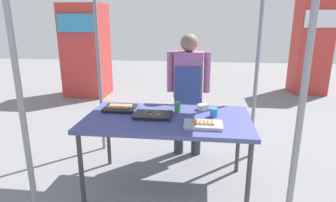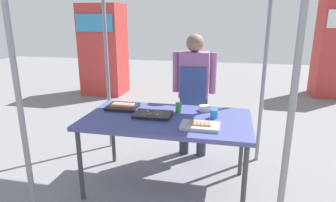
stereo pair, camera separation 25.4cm
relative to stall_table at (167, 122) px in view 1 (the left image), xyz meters
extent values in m
plane|color=slate|center=(0.00, 0.00, -0.70)|extent=(18.00, 18.00, 0.00)
cube|color=#4C518C|center=(0.00, 0.00, 0.03)|extent=(1.60, 0.90, 0.04)
cylinder|color=#3F3F44|center=(-0.74, -0.39, -0.34)|extent=(0.04, 0.04, 0.71)
cylinder|color=#3F3F44|center=(0.74, -0.39, -0.34)|extent=(0.04, 0.04, 0.71)
cylinder|color=#3F3F44|center=(-0.74, 0.39, -0.34)|extent=(0.04, 0.04, 0.71)
cylinder|color=#3F3F44|center=(0.74, 0.39, -0.34)|extent=(0.04, 0.04, 0.71)
cylinder|color=gray|center=(-0.95, -0.80, 0.40)|extent=(0.04, 0.04, 2.19)
cylinder|color=gray|center=(0.95, -0.80, 0.40)|extent=(0.04, 0.04, 2.19)
cylinder|color=gray|center=(-0.95, 0.80, 0.40)|extent=(0.04, 0.04, 2.19)
cylinder|color=gray|center=(0.95, 0.80, 0.40)|extent=(0.04, 0.04, 2.19)
cube|color=silver|center=(0.34, -0.21, 0.06)|extent=(0.33, 0.21, 0.02)
cube|color=silver|center=(0.34, -0.21, 0.08)|extent=(0.34, 0.22, 0.01)
cylinder|color=tan|center=(0.26, -0.21, 0.09)|extent=(0.03, 0.10, 0.03)
cylinder|color=tan|center=(0.29, -0.21, 0.09)|extent=(0.03, 0.10, 0.03)
cylinder|color=tan|center=(0.33, -0.21, 0.09)|extent=(0.03, 0.10, 0.03)
cylinder|color=tan|center=(0.36, -0.21, 0.09)|extent=(0.03, 0.10, 0.03)
cylinder|color=tan|center=(0.39, -0.21, 0.09)|extent=(0.03, 0.10, 0.03)
cylinder|color=tan|center=(0.43, -0.21, 0.09)|extent=(0.03, 0.10, 0.03)
cube|color=black|center=(-0.14, 0.00, 0.06)|extent=(0.35, 0.24, 0.02)
cube|color=black|center=(-0.14, 0.00, 0.08)|extent=(0.36, 0.25, 0.01)
cylinder|color=tan|center=(-0.14, -0.05, 0.08)|extent=(0.21, 0.01, 0.01)
cube|color=tan|center=(-0.17, -0.05, 0.08)|extent=(0.02, 0.02, 0.02)
cube|color=tan|center=(-0.16, -0.05, 0.08)|extent=(0.02, 0.02, 0.02)
cube|color=tan|center=(-0.08, -0.05, 0.08)|extent=(0.02, 0.02, 0.02)
cylinder|color=tan|center=(-0.14, -0.01, 0.08)|extent=(0.21, 0.01, 0.01)
cube|color=tan|center=(-0.09, -0.01, 0.08)|extent=(0.02, 0.02, 0.02)
cube|color=tan|center=(-0.16, -0.01, 0.08)|extent=(0.02, 0.02, 0.02)
cylinder|color=tan|center=(-0.14, 0.02, 0.08)|extent=(0.21, 0.01, 0.01)
cube|color=tan|center=(-0.19, 0.02, 0.08)|extent=(0.02, 0.02, 0.02)
cube|color=tan|center=(-0.17, 0.02, 0.08)|extent=(0.02, 0.02, 0.02)
cube|color=tan|center=(-0.17, 0.02, 0.08)|extent=(0.02, 0.02, 0.02)
cylinder|color=tan|center=(-0.14, 0.06, 0.08)|extent=(0.21, 0.01, 0.01)
cube|color=tan|center=(-0.11, 0.06, 0.08)|extent=(0.02, 0.02, 0.02)
cube|color=tan|center=(-0.21, 0.06, 0.08)|extent=(0.02, 0.02, 0.02)
cube|color=black|center=(-0.53, 0.18, 0.06)|extent=(0.31, 0.27, 0.02)
cube|color=black|center=(-0.53, 0.18, 0.08)|extent=(0.32, 0.28, 0.01)
cylinder|color=tan|center=(-0.63, 0.18, 0.09)|extent=(0.03, 0.14, 0.03)
cylinder|color=tan|center=(-0.60, 0.18, 0.09)|extent=(0.03, 0.14, 0.03)
cylinder|color=tan|center=(-0.57, 0.18, 0.09)|extent=(0.03, 0.14, 0.03)
cylinder|color=tan|center=(-0.54, 0.18, 0.09)|extent=(0.03, 0.14, 0.03)
cylinder|color=tan|center=(-0.51, 0.18, 0.09)|extent=(0.03, 0.14, 0.03)
cylinder|color=tan|center=(-0.48, 0.18, 0.09)|extent=(0.03, 0.14, 0.03)
cylinder|color=tan|center=(-0.45, 0.18, 0.09)|extent=(0.03, 0.14, 0.03)
cylinder|color=tan|center=(-0.42, 0.18, 0.09)|extent=(0.03, 0.14, 0.03)
cylinder|color=silver|center=(0.34, 0.29, 0.08)|extent=(0.12, 0.12, 0.05)
cylinder|color=#338CBF|center=(0.45, 0.07, 0.09)|extent=(0.07, 0.07, 0.08)
cylinder|color=#3F994C|center=(0.08, 0.18, 0.10)|extent=(0.06, 0.06, 0.10)
cylinder|color=#333842|center=(0.05, 0.78, -0.32)|extent=(0.12, 0.12, 0.76)
cylinder|color=#333842|center=(0.27, 0.78, -0.32)|extent=(0.12, 0.12, 0.76)
cube|color=#B26B9E|center=(0.16, 0.78, 0.33)|extent=(0.34, 0.20, 0.54)
cube|color=#384C8C|center=(0.16, 0.67, 0.20)|extent=(0.30, 0.02, 0.48)
cylinder|color=#B26B9E|center=(-0.06, 0.78, 0.36)|extent=(0.08, 0.08, 0.48)
cylinder|color=#B26B9E|center=(0.38, 0.78, 0.36)|extent=(0.08, 0.08, 0.48)
sphere|color=#9E7256|center=(0.16, 0.78, 0.70)|extent=(0.21, 0.21, 0.21)
cube|color=#BF3833|center=(-2.23, 3.52, 0.29)|extent=(0.90, 0.74, 1.98)
cube|color=#338CBF|center=(-2.23, 3.13, 0.89)|extent=(0.81, 0.03, 0.36)
cube|color=#BF3833|center=(2.75, 4.35, 0.34)|extent=(0.73, 0.70, 2.08)
cube|color=white|center=(2.75, 3.98, 0.97)|extent=(0.65, 0.03, 0.36)
camera|label=1|loc=(0.32, -2.63, 0.97)|focal=31.00mm
camera|label=2|loc=(0.57, -2.59, 0.97)|focal=31.00mm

